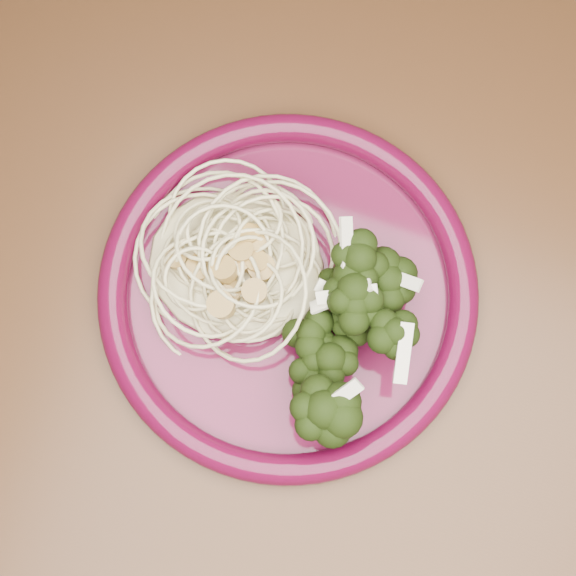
# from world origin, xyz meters

# --- Properties ---
(dining_table) EXTENTS (1.20, 0.80, 0.75)m
(dining_table) POSITION_xyz_m (0.00, 0.00, 0.65)
(dining_table) COLOR #472814
(dining_table) RESTS_ON ground
(dinner_plate) EXTENTS (0.34, 0.34, 0.02)m
(dinner_plate) POSITION_xyz_m (0.10, 0.03, 0.76)
(dinner_plate) COLOR #4E0F28
(dinner_plate) RESTS_ON dining_table
(spaghetti_pile) EXTENTS (0.16, 0.14, 0.03)m
(spaghetti_pile) POSITION_xyz_m (0.06, 0.04, 0.77)
(spaghetti_pile) COLOR #CCC38B
(spaghetti_pile) RESTS_ON dinner_plate
(scallop_cluster) EXTENTS (0.13, 0.13, 0.04)m
(scallop_cluster) POSITION_xyz_m (0.06, 0.04, 0.81)
(scallop_cluster) COLOR #A5823C
(scallop_cluster) RESTS_ON spaghetti_pile
(broccoli_pile) EXTENTS (0.11, 0.17, 0.05)m
(broccoli_pile) POSITION_xyz_m (0.16, 0.02, 0.78)
(broccoli_pile) COLOR black
(broccoli_pile) RESTS_ON dinner_plate
(onion_garnish) EXTENTS (0.08, 0.11, 0.05)m
(onion_garnish) POSITION_xyz_m (0.16, 0.02, 0.82)
(onion_garnish) COLOR beige
(onion_garnish) RESTS_ON broccoli_pile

